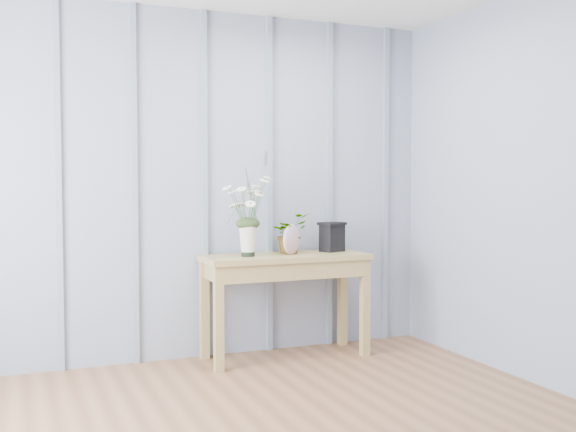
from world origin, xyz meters
name	(u,v)px	position (x,y,z in m)	size (l,w,h in m)	color
room_shell	(224,44)	(0.00, 0.92, 1.99)	(4.00, 4.50, 2.50)	#8D97AD
sideboard	(285,270)	(0.78, 1.99, 0.64)	(1.20, 0.45, 0.75)	#9A8349
daisy_vase	(248,203)	(0.49, 1.98, 1.12)	(0.42, 0.32, 0.60)	black
spider_plant	(290,233)	(0.84, 2.06, 0.90)	(0.26, 0.23, 0.29)	#253C1B
felt_disc_vessel	(292,239)	(0.82, 1.97, 0.86)	(0.22, 0.06, 0.22)	#985B7A
carved_box	(332,237)	(1.18, 2.05, 0.86)	(0.22, 0.19, 0.22)	black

